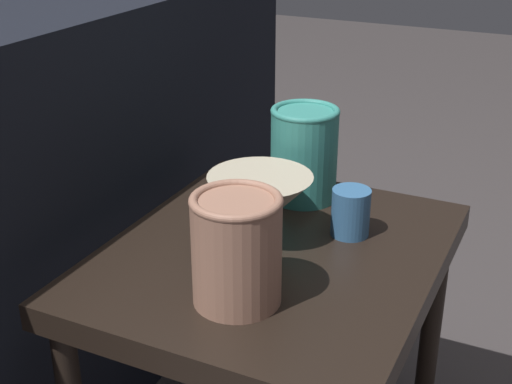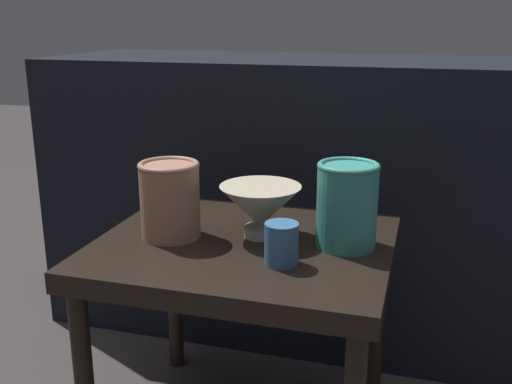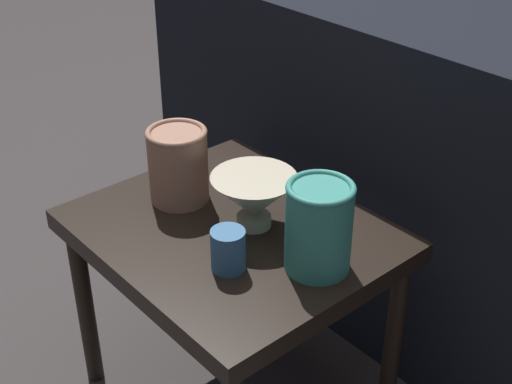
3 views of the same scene
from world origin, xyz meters
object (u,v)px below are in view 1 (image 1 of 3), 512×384
object	(u,v)px
vase_textured_left	(237,248)
cup	(351,212)
bowl	(260,203)
vase_colorful_right	(304,152)

from	to	relation	value
vase_textured_left	cup	size ratio (longest dim) A/B	2.00
bowl	cup	size ratio (longest dim) A/B	2.12
cup	vase_textured_left	bearing A→B (deg)	163.29
cup	vase_colorful_right	bearing A→B (deg)	50.83
bowl	vase_textured_left	size ratio (longest dim) A/B	1.06
cup	bowl	bearing A→B (deg)	121.13
bowl	vase_colorful_right	xyz separation A→B (m)	(0.17, -0.00, 0.02)
vase_colorful_right	vase_textured_left	bearing A→B (deg)	-172.48
vase_textured_left	vase_colorful_right	bearing A→B (deg)	7.52
bowl	vase_colorful_right	world-z (taller)	vase_colorful_right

